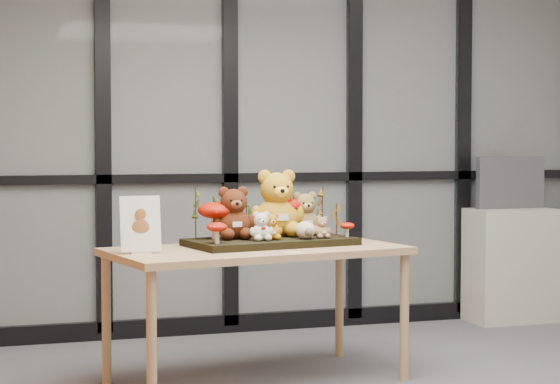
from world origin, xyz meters
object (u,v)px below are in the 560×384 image
object	(u,v)px
monitor	(510,183)
mushroom_back_right	(284,214)
mushroom_back_left	(216,219)
mushroom_front_left	(217,232)
plush_cream_hedgehog	(305,229)
display_table	(256,260)
bear_small_yellow	(271,225)
bear_tan_back	(305,211)
bear_white_bow	(261,225)
bear_beige_small	(322,226)
bear_pooh_yellow	(277,200)
bear_brown_medium	(233,210)
sign_holder	(141,227)
diorama_tray	(271,242)
mushroom_front_right	(347,229)
cabinet	(511,265)

from	to	relation	value
monitor	mushroom_back_right	bearing A→B (deg)	-154.50
monitor	mushroom_back_left	bearing A→B (deg)	-156.51
mushroom_front_left	plush_cream_hedgehog	bearing A→B (deg)	8.61
display_table	bear_small_yellow	xyz separation A→B (m)	(0.08, 0.00, 0.18)
bear_tan_back	monitor	distance (m)	2.15
bear_white_bow	monitor	distance (m)	2.56
mushroom_back_right	bear_beige_small	bearing A→B (deg)	-59.74
bear_pooh_yellow	plush_cream_hedgehog	bearing A→B (deg)	-76.42
bear_brown_medium	mushroom_back_left	world-z (taller)	bear_brown_medium
plush_cream_hedgehog	mushroom_front_left	size ratio (longest dim) A/B	0.88
mushroom_back_right	bear_pooh_yellow	bearing A→B (deg)	-142.05
bear_white_bow	bear_beige_small	distance (m)	0.36
bear_pooh_yellow	sign_holder	world-z (taller)	bear_pooh_yellow
display_table	diorama_tray	size ratio (longest dim) A/B	1.86
bear_pooh_yellow	bear_beige_small	bearing A→B (deg)	-55.05
bear_white_bow	mushroom_back_left	bearing A→B (deg)	130.14
mushroom_back_right	monitor	xyz separation A→B (m)	(2.03, 0.97, 0.11)
bear_brown_medium	mushroom_front_left	size ratio (longest dim) A/B	2.57
plush_cream_hedgehog	diorama_tray	bearing A→B (deg)	139.98
bear_small_yellow	bear_beige_small	bearing A→B (deg)	-10.69
bear_pooh_yellow	bear_white_bow	xyz separation A→B (m)	(-0.16, -0.22, -0.12)
bear_pooh_yellow	bear_white_bow	world-z (taller)	bear_pooh_yellow
bear_brown_medium	mushroom_back_right	bearing A→B (deg)	11.65
mushroom_front_right	monitor	distance (m)	2.11
bear_tan_back	plush_cream_hedgehog	bearing A→B (deg)	-118.26
mushroom_back_right	mushroom_front_right	bearing A→B (deg)	-37.21
bear_brown_medium	bear_white_bow	distance (m)	0.19
bear_pooh_yellow	cabinet	world-z (taller)	bear_pooh_yellow
display_table	monitor	distance (m)	2.58
bear_pooh_yellow	mushroom_back_left	world-z (taller)	bear_pooh_yellow
bear_pooh_yellow	mushroom_front_left	xyz separation A→B (m)	(-0.42, -0.29, -0.14)
diorama_tray	mushroom_back_right	xyz separation A→B (m)	(0.13, 0.16, 0.14)
plush_cream_hedgehog	cabinet	bearing A→B (deg)	21.22
diorama_tray	bear_brown_medium	size ratio (longest dim) A/B	2.86
diorama_tray	mushroom_front_right	world-z (taller)	mushroom_front_right
bear_beige_small	mushroom_back_right	size ratio (longest dim) A/B	0.56
bear_beige_small	plush_cream_hedgehog	world-z (taller)	bear_beige_small
sign_holder	cabinet	size ratio (longest dim) A/B	0.36
bear_pooh_yellow	bear_beige_small	distance (m)	0.31
monitor	bear_small_yellow	bearing A→B (deg)	-151.02
sign_holder	mushroom_front_left	bearing A→B (deg)	-0.27
mushroom_back_left	diorama_tray	bearing A→B (deg)	-13.19
bear_small_yellow	mushroom_front_right	distance (m)	0.45
diorama_tray	bear_small_yellow	bearing A→B (deg)	-115.83
bear_tan_back	mushroom_back_right	xyz separation A→B (m)	(-0.12, 0.02, -0.02)
plush_cream_hedgehog	mushroom_front_right	xyz separation A→B (m)	(0.26, 0.04, -0.01)
diorama_tray	bear_beige_small	size ratio (longest dim) A/B	6.70
plush_cream_hedgehog	monitor	xyz separation A→B (m)	(1.99, 1.23, 0.18)
mushroom_back_left	cabinet	world-z (taller)	mushroom_back_left
bear_pooh_yellow	diorama_tray	bearing A→B (deg)	-130.99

